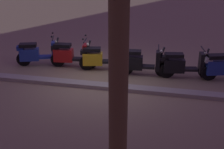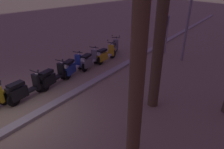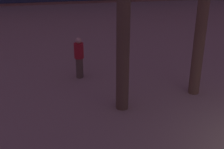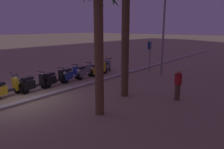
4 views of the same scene
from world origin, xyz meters
name	(u,v)px [view 2 (image 2 of 4)]	position (x,y,z in m)	size (l,w,h in m)	color
ground_plane	(7,122)	(0.00, 0.00, 0.00)	(200.00, 200.00, 0.00)	#9E896B
curb_strip	(15,126)	(0.00, 0.51, 0.06)	(60.00, 0.36, 0.12)	#ADA89E
scooter_grey_far_back	(114,49)	(-7.57, -1.03, 0.44)	(1.65, 0.84, 1.17)	black
scooter_yellow_mid_front	(105,55)	(-6.31, -0.72, 0.46)	(1.83, 0.56, 1.17)	black
scooter_grey_mid_rear	(89,60)	(-5.04, -0.84, 0.46)	(1.74, 0.69, 1.04)	black
scooter_blue_gap_after_mid	(72,67)	(-3.89, -0.92, 0.47)	(1.77, 0.78, 1.04)	black
scooter_black_tail_end	(52,77)	(-2.54, -0.78, 0.46)	(1.80, 0.65, 1.04)	black
scooter_black_last_in_row	(24,90)	(-1.15, -0.73, 0.46)	(1.77, 0.56, 1.04)	black
crossing_sign	(167,31)	(-9.87, 1.49, 1.50)	(0.60, 0.13, 2.40)	#939399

